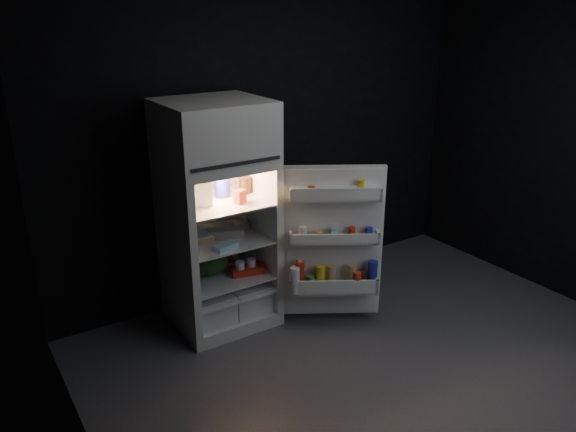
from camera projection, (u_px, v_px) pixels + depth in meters
floor at (397, 370)px, 3.95m from camera, size 4.00×3.40×0.00m
wall_back at (270, 137)px, 4.81m from camera, size 4.00×0.00×2.70m
wall_left at (80, 262)px, 2.46m from camera, size 0.00×3.40×2.70m
refrigerator at (216, 208)px, 4.29m from camera, size 0.76×0.71×1.78m
fridge_door at (333, 246)px, 4.29m from camera, size 0.72×0.53×1.22m
milk_jug at (201, 189)px, 4.12m from camera, size 0.20×0.20×0.24m
mayo_jar at (222, 188)px, 4.31m from camera, size 0.12×0.12×0.14m
jam_jar at (245, 185)px, 4.39m from camera, size 0.12×0.12×0.13m
amber_bottle at (180, 190)px, 4.12m from camera, size 0.09×0.09×0.22m
small_carton at (240, 197)px, 4.17m from camera, size 0.10×0.09×0.10m
egg_carton at (226, 233)px, 4.33m from camera, size 0.29×0.20×0.07m
pie at (198, 235)px, 4.34m from camera, size 0.38×0.38×0.04m
flat_package at (225, 247)px, 4.12m from camera, size 0.20×0.14×0.04m
wrapped_pkg at (239, 224)px, 4.54m from camera, size 0.14×0.11×0.05m
produce_bag at (210, 262)px, 4.39m from camera, size 0.35×0.31×0.20m
yogurt_tray at (247, 270)px, 4.43m from camera, size 0.29×0.19×0.05m
small_can_red at (230, 256)px, 4.62m from camera, size 0.08×0.08×0.09m
small_can_silver at (234, 256)px, 4.63m from camera, size 0.08×0.08×0.09m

